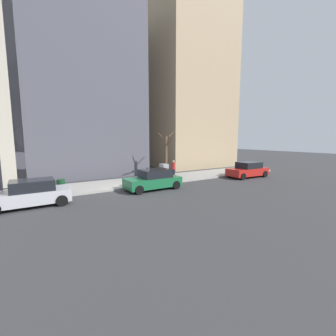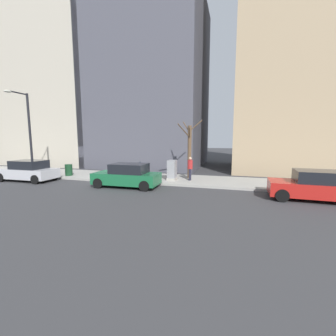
{
  "view_description": "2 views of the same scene",
  "coord_description": "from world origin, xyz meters",
  "px_view_note": "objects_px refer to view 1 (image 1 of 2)",
  "views": [
    {
      "loc": [
        -15.78,
        6.11,
        3.84
      ],
      "look_at": [
        0.22,
        -3.87,
        1.35
      ],
      "focal_mm": 24.0,
      "sensor_mm": 36.0,
      "label": 1
    },
    {
      "loc": [
        -13.96,
        -8.28,
        3.12
      ],
      "look_at": [
        1.85,
        -3.67,
        0.94
      ],
      "focal_mm": 24.0,
      "sensor_mm": 36.0,
      "label": 2
    }
  ],
  "objects_px": {
    "bare_tree": "(166,155)",
    "parked_car_red": "(248,170)",
    "parked_car_green": "(153,180)",
    "trash_bin": "(61,186)",
    "utility_box": "(164,172)",
    "office_tower_left": "(186,77)",
    "office_block_center": "(77,90)",
    "pedestrian_near_meter": "(173,168)",
    "parked_car_silver": "(30,194)",
    "parking_meter": "(147,174)"
  },
  "relations": [
    {
      "from": "office_tower_left",
      "to": "office_block_center",
      "type": "xyz_separation_m",
      "value": [
        0.75,
        14.42,
        -3.17
      ]
    },
    {
      "from": "bare_tree",
      "to": "office_tower_left",
      "type": "distance_m",
      "value": 15.31
    },
    {
      "from": "parked_car_red",
      "to": "parking_meter",
      "type": "bearing_deg",
      "value": 82.87
    },
    {
      "from": "utility_box",
      "to": "parked_car_red",
      "type": "bearing_deg",
      "value": -107.31
    },
    {
      "from": "trash_bin",
      "to": "office_tower_left",
      "type": "height_order",
      "value": "office_tower_left"
    },
    {
      "from": "parked_car_silver",
      "to": "office_block_center",
      "type": "xyz_separation_m",
      "value": [
        12.58,
        -5.11,
        8.43
      ]
    },
    {
      "from": "parked_car_green",
      "to": "trash_bin",
      "type": "height_order",
      "value": "parked_car_green"
    },
    {
      "from": "parked_car_green",
      "to": "pedestrian_near_meter",
      "type": "distance_m",
      "value": 4.49
    },
    {
      "from": "parked_car_red",
      "to": "parking_meter",
      "type": "distance_m",
      "value": 10.41
    },
    {
      "from": "parked_car_green",
      "to": "utility_box",
      "type": "height_order",
      "value": "utility_box"
    },
    {
      "from": "bare_tree",
      "to": "office_tower_left",
      "type": "relative_size",
      "value": 0.17
    },
    {
      "from": "office_tower_left",
      "to": "office_block_center",
      "type": "height_order",
      "value": "office_tower_left"
    },
    {
      "from": "office_block_center",
      "to": "office_tower_left",
      "type": "bearing_deg",
      "value": -92.98
    },
    {
      "from": "parked_car_silver",
      "to": "office_tower_left",
      "type": "distance_m",
      "value": 25.61
    },
    {
      "from": "parked_car_red",
      "to": "parked_car_silver",
      "type": "relative_size",
      "value": 1.01
    },
    {
      "from": "office_tower_left",
      "to": "parked_car_red",
      "type": "bearing_deg",
      "value": 175.03
    },
    {
      "from": "parking_meter",
      "to": "pedestrian_near_meter",
      "type": "height_order",
      "value": "pedestrian_near_meter"
    },
    {
      "from": "parked_car_silver",
      "to": "trash_bin",
      "type": "height_order",
      "value": "parked_car_silver"
    },
    {
      "from": "trash_bin",
      "to": "office_block_center",
      "type": "height_order",
      "value": "office_block_center"
    },
    {
      "from": "bare_tree",
      "to": "office_block_center",
      "type": "distance_m",
      "value": 12.81
    },
    {
      "from": "parked_car_red",
      "to": "pedestrian_near_meter",
      "type": "distance_m",
      "value": 7.53
    },
    {
      "from": "bare_tree",
      "to": "parked_car_red",
      "type": "bearing_deg",
      "value": -118.0
    },
    {
      "from": "parked_car_silver",
      "to": "parking_meter",
      "type": "height_order",
      "value": "parked_car_silver"
    },
    {
      "from": "parking_meter",
      "to": "office_tower_left",
      "type": "bearing_deg",
      "value": -47.91
    },
    {
      "from": "parked_car_green",
      "to": "utility_box",
      "type": "xyz_separation_m",
      "value": [
        2.35,
        -2.34,
        0.11
      ]
    },
    {
      "from": "parking_meter",
      "to": "office_block_center",
      "type": "xyz_separation_m",
      "value": [
        10.96,
        3.11,
        8.19
      ]
    },
    {
      "from": "bare_tree",
      "to": "office_block_center",
      "type": "relative_size",
      "value": 0.24
    },
    {
      "from": "parked_car_green",
      "to": "trash_bin",
      "type": "xyz_separation_m",
      "value": [
        1.95,
        6.15,
        -0.14
      ]
    },
    {
      "from": "utility_box",
      "to": "bare_tree",
      "type": "xyz_separation_m",
      "value": [
        1.27,
        -0.99,
        1.41
      ]
    },
    {
      "from": "parking_meter",
      "to": "pedestrian_near_meter",
      "type": "bearing_deg",
      "value": -70.24
    },
    {
      "from": "trash_bin",
      "to": "pedestrian_near_meter",
      "type": "height_order",
      "value": "pedestrian_near_meter"
    },
    {
      "from": "parked_car_green",
      "to": "trash_bin",
      "type": "bearing_deg",
      "value": 71.59
    },
    {
      "from": "parked_car_red",
      "to": "office_block_center",
      "type": "bearing_deg",
      "value": 48.86
    },
    {
      "from": "parked_car_silver",
      "to": "office_block_center",
      "type": "relative_size",
      "value": 0.23
    },
    {
      "from": "utility_box",
      "to": "office_block_center",
      "type": "bearing_deg",
      "value": 27.23
    },
    {
      "from": "trash_bin",
      "to": "bare_tree",
      "type": "bearing_deg",
      "value": -80.0
    },
    {
      "from": "parked_car_green",
      "to": "parked_car_silver",
      "type": "distance_m",
      "value": 7.97
    },
    {
      "from": "office_tower_left",
      "to": "office_block_center",
      "type": "distance_m",
      "value": 14.78
    },
    {
      "from": "parked_car_green",
      "to": "trash_bin",
      "type": "distance_m",
      "value": 6.45
    },
    {
      "from": "parked_car_green",
      "to": "parking_meter",
      "type": "distance_m",
      "value": 1.54
    },
    {
      "from": "parked_car_red",
      "to": "bare_tree",
      "type": "xyz_separation_m",
      "value": [
        3.82,
        7.19,
        1.53
      ]
    },
    {
      "from": "trash_bin",
      "to": "pedestrian_near_meter",
      "type": "xyz_separation_m",
      "value": [
        0.74,
        -9.72,
        0.49
      ]
    },
    {
      "from": "parking_meter",
      "to": "utility_box",
      "type": "relative_size",
      "value": 0.94
    },
    {
      "from": "utility_box",
      "to": "pedestrian_near_meter",
      "type": "bearing_deg",
      "value": -74.45
    },
    {
      "from": "pedestrian_near_meter",
      "to": "parking_meter",
      "type": "bearing_deg",
      "value": -73.53
    },
    {
      "from": "parking_meter",
      "to": "bare_tree",
      "type": "xyz_separation_m",
      "value": [
        2.12,
        -3.08,
        1.29
      ]
    },
    {
      "from": "parking_meter",
      "to": "office_tower_left",
      "type": "xyz_separation_m",
      "value": [
        10.21,
        -11.3,
        11.36
      ]
    },
    {
      "from": "pedestrian_near_meter",
      "to": "parked_car_green",
      "type": "bearing_deg",
      "value": -56.3
    },
    {
      "from": "parked_car_silver",
      "to": "office_block_center",
      "type": "bearing_deg",
      "value": -23.0
    },
    {
      "from": "parked_car_green",
      "to": "parked_car_silver",
      "type": "height_order",
      "value": "same"
    }
  ]
}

